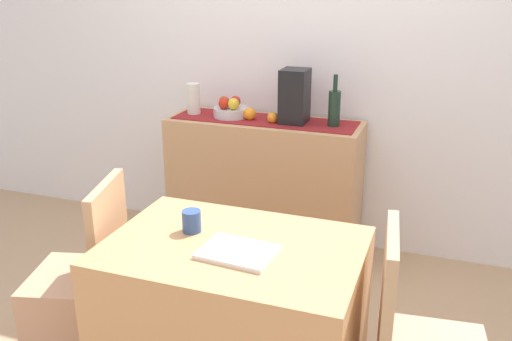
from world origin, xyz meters
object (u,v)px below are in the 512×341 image
coffee_cup (192,221)px  chair_near_window (82,309)px  fruit_bowl (231,112)px  wine_bottle (334,108)px  open_book (238,252)px  sideboard_console (264,186)px  coffee_maker (295,97)px  dining_table (235,324)px  ceramic_vase (194,99)px

coffee_cup → chair_near_window: size_ratio=0.10×
fruit_bowl → wine_bottle: 0.67m
open_book → fruit_bowl: bearing=117.4°
coffee_cup → sideboard_console: bearing=95.9°
wine_bottle → chair_near_window: wine_bottle is taller
wine_bottle → open_book: wine_bottle is taller
sideboard_console → fruit_bowl: fruit_bowl is taller
fruit_bowl → coffee_maker: 0.44m
dining_table → ceramic_vase: bearing=121.0°
wine_bottle → chair_near_window: (-0.87, -1.38, -0.73)m
ceramic_vase → coffee_cup: size_ratio=2.22×
chair_near_window → dining_table: bearing=-0.3°
sideboard_console → chair_near_window: 1.45m
sideboard_console → fruit_bowl: 0.53m
ceramic_vase → wine_bottle: bearing=0.0°
dining_table → coffee_cup: bearing=165.5°
wine_bottle → dining_table: (-0.10, -1.38, -0.63)m
open_book → coffee_cup: coffee_cup is taller
sideboard_console → coffee_cup: size_ratio=13.43×
coffee_cup → fruit_bowl: bearing=105.3°
fruit_bowl → wine_bottle: wine_bottle is taller
fruit_bowl → open_book: size_ratio=0.80×
fruit_bowl → open_book: (0.62, -1.45, -0.17)m
ceramic_vase → dining_table: (0.83, -1.38, -0.61)m
coffee_cup → chair_near_window: bearing=-175.0°
ceramic_vase → coffee_cup: 1.48m
coffee_cup → ceramic_vase: bearing=115.2°
wine_bottle → coffee_maker: coffee_maker is taller
ceramic_vase → open_book: bearing=-58.8°
sideboard_console → chair_near_window: (-0.43, -1.38, -0.17)m
dining_table → coffee_maker: bearing=96.2°
chair_near_window → ceramic_vase: bearing=92.5°
sideboard_console → coffee_cup: 1.38m
dining_table → chair_near_window: (-0.77, 0.00, -0.10)m
sideboard_console → ceramic_vase: (-0.49, 0.00, 0.54)m
sideboard_console → coffee_maker: size_ratio=3.69×
ceramic_vase → dining_table: 1.73m
coffee_maker → ceramic_vase: bearing=180.0°
open_book → wine_bottle: bearing=92.4°
sideboard_console → chair_near_window: bearing=-107.2°
dining_table → chair_near_window: size_ratio=1.13×
wine_bottle → chair_near_window: size_ratio=0.35×
ceramic_vase → dining_table: size_ratio=0.20×
ceramic_vase → chair_near_window: 1.55m
ceramic_vase → open_book: ceramic_vase is taller
fruit_bowl → wine_bottle: size_ratio=0.71×
fruit_bowl → coffee_maker: size_ratio=0.67×
coffee_maker → fruit_bowl: bearing=180.0°
wine_bottle → coffee_cup: wine_bottle is taller
wine_bottle → ceramic_vase: wine_bottle is taller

